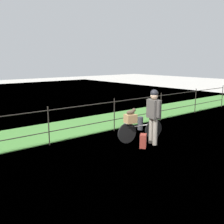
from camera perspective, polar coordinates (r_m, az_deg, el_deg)
The scene contains 10 objects.
ground_plane at distance 7.42m, azimuth 2.34°, elevation -8.75°, with size 60.00×60.00×0.00m, color beige.
grass_strip at distance 9.94m, azimuth -10.23°, elevation -3.63°, with size 27.00×2.40×0.03m, color #478438.
harbor_water at distance 15.42m, azimuth -21.48°, elevation 1.00°, with size 30.00×30.00×0.00m, color slate.
iron_fence at distance 8.67m, azimuth -6.01°, elevation -1.06°, with size 18.04×0.04×1.19m.
bicycle_main at distance 8.37m, azimuth 6.12°, elevation -4.04°, with size 1.62×0.38×0.64m.
wooden_crate at distance 8.07m, azimuth 4.04°, elevation -1.43°, with size 0.33×0.29×0.26m, color #A87F51.
terrier_dog at distance 8.04m, azimuth 4.21°, elevation 0.04°, with size 0.32×0.19×0.18m.
cyclist_person at distance 7.96m, azimuth 9.05°, elevation -0.00°, with size 0.33×0.53×1.68m.
backpack_on_paving at distance 7.80m, azimuth 6.80°, elevation -6.26°, with size 0.28×0.18×0.40m, color maroon.
mooring_bollard at distance 9.73m, azimuth 6.18°, elevation -2.47°, with size 0.20×0.20×0.48m, color #38383D.
Camera 1 is at (-4.68, -5.17, 2.54)m, focal length 42.05 mm.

